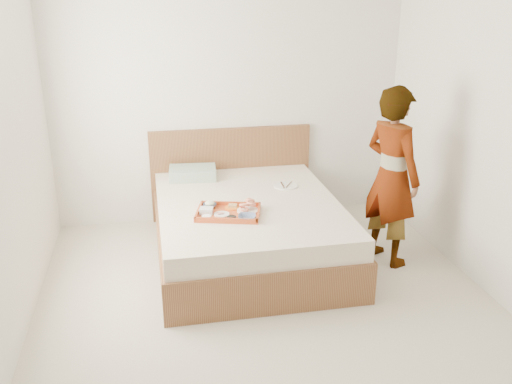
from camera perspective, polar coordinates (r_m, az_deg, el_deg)
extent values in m
cube|color=beige|center=(4.22, 1.75, -12.60)|extent=(3.50, 4.00, 0.01)
cube|color=silver|center=(5.59, -2.76, 10.11)|extent=(3.50, 0.01, 2.60)
cube|color=silver|center=(1.93, 15.84, -11.50)|extent=(3.50, 0.01, 2.60)
cube|color=brown|center=(4.95, -0.80, -3.82)|extent=(1.65, 2.00, 0.53)
cube|color=brown|center=(5.77, -2.57, 1.97)|extent=(1.65, 0.06, 0.95)
cube|color=#93AB93|center=(5.45, -6.52, 1.95)|extent=(0.47, 0.34, 0.11)
cube|color=#CA592D|center=(4.57, -2.84, -2.08)|extent=(0.59, 0.49, 0.05)
cylinder|color=white|center=(4.60, -0.86, -1.91)|extent=(0.22, 0.22, 0.01)
imported|color=#1B2046|center=(4.44, -0.93, -2.61)|extent=(0.18, 0.18, 0.04)
cylinder|color=black|center=(4.44, -2.51, -2.70)|extent=(0.09, 0.09, 0.03)
cylinder|color=white|center=(4.54, -3.54, -2.29)|extent=(0.16, 0.16, 0.01)
cylinder|color=orange|center=(4.67, -2.45, -1.60)|extent=(0.15, 0.15, 0.01)
imported|color=#1B2046|center=(4.69, -4.77, -1.38)|extent=(0.14, 0.14, 0.04)
cube|color=silver|center=(4.57, -5.12, -1.92)|extent=(0.13, 0.11, 0.05)
cylinder|color=white|center=(4.47, -5.10, -2.59)|extent=(0.09, 0.09, 0.03)
cylinder|color=white|center=(5.21, 3.06, 0.63)|extent=(0.29, 0.29, 0.01)
imported|color=silver|center=(4.85, 13.74, 1.54)|extent=(0.56, 0.67, 1.55)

